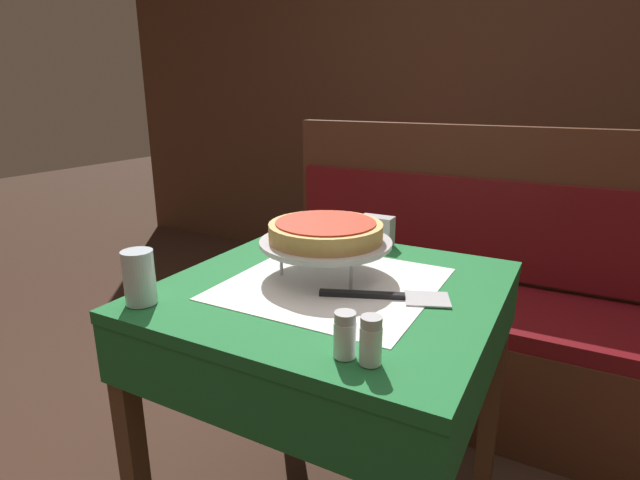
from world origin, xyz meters
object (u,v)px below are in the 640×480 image
object	(u,v)px
pizza_pan_stand	(326,244)
pizza_server	(389,296)
booth_bench	(449,323)
condiment_caddy	(421,168)
dining_table_rear	(421,194)
dining_table_front	(332,323)
deep_dish_pizza	(326,231)
water_glass_near	(139,277)
napkin_holder	(377,231)
pepper_shaker	(371,341)
salt_shaker	(345,335)

from	to	relation	value
pizza_pan_stand	pizza_server	world-z (taller)	pizza_pan_stand
pizza_pan_stand	pizza_server	xyz separation A→B (m)	(0.20, -0.07, -0.08)
pizza_pan_stand	booth_bench	bearing A→B (deg)	80.35
pizza_server	condiment_caddy	size ratio (longest dim) A/B	1.89
dining_table_rear	pizza_server	distance (m)	1.81
dining_table_front	pizza_pan_stand	world-z (taller)	pizza_pan_stand
dining_table_rear	condiment_caddy	world-z (taller)	condiment_caddy
booth_bench	pizza_pan_stand	bearing A→B (deg)	-99.65
dining_table_rear	deep_dish_pizza	xyz separation A→B (m)	(0.27, -1.68, 0.23)
pizza_pan_stand	water_glass_near	bearing A→B (deg)	-128.50
dining_table_front	napkin_holder	bearing A→B (deg)	94.05
booth_bench	pepper_shaker	bearing A→B (deg)	-83.75
deep_dish_pizza	condiment_caddy	bearing A→B (deg)	99.04
water_glass_near	deep_dish_pizza	bearing A→B (deg)	51.50
napkin_holder	deep_dish_pizza	bearing A→B (deg)	-93.37
pizza_pan_stand	deep_dish_pizza	xyz separation A→B (m)	(-0.00, 0.00, 0.03)
dining_table_front	dining_table_rear	distance (m)	1.76
deep_dish_pizza	salt_shaker	size ratio (longest dim) A/B	3.37
dining_table_rear	pizza_server	size ratio (longest dim) A/B	2.64
condiment_caddy	booth_bench	bearing A→B (deg)	-64.22
dining_table_front	dining_table_rear	xyz separation A→B (m)	(-0.31, 1.73, -0.01)
pizza_pan_stand	salt_shaker	distance (m)	0.41
pizza_pan_stand	deep_dish_pizza	distance (m)	0.03
pizza_pan_stand	pizza_server	bearing A→B (deg)	-18.31
dining_table_rear	salt_shaker	xyz separation A→B (m)	(0.49, -2.03, 0.16)
dining_table_front	deep_dish_pizza	distance (m)	0.23
dining_table_rear	water_glass_near	world-z (taller)	water_glass_near
napkin_holder	dining_table_rear	bearing A→B (deg)	101.60
deep_dish_pizza	water_glass_near	xyz separation A→B (m)	(-0.28, -0.35, -0.06)
salt_shaker	napkin_holder	distance (m)	0.68
booth_bench	napkin_holder	bearing A→B (deg)	-103.18
pizza_pan_stand	pepper_shaker	size ratio (longest dim) A/B	3.81
water_glass_near	napkin_holder	bearing A→B (deg)	65.57
deep_dish_pizza	napkin_holder	distance (m)	0.31
dining_table_rear	booth_bench	distance (m)	1.01
booth_bench	pizza_server	world-z (taller)	booth_bench
salt_shaker	pizza_server	bearing A→B (deg)	94.60
dining_table_front	dining_table_rear	size ratio (longest dim) A/B	1.01
condiment_caddy	dining_table_front	bearing A→B (deg)	-79.81
salt_shaker	deep_dish_pizza	bearing A→B (deg)	122.37
dining_table_front	dining_table_rear	world-z (taller)	dining_table_front
water_glass_near	pepper_shaker	xyz separation A→B (m)	(0.55, 0.00, -0.02)
dining_table_front	pizza_pan_stand	size ratio (longest dim) A/B	2.34
deep_dish_pizza	condiment_caddy	xyz separation A→B (m)	(-0.27, 1.67, -0.08)
booth_bench	napkin_holder	distance (m)	0.74
water_glass_near	pepper_shaker	size ratio (longest dim) A/B	1.39
water_glass_near	pepper_shaker	bearing A→B (deg)	0.39
water_glass_near	pizza_server	bearing A→B (deg)	30.94
pizza_pan_stand	dining_table_rear	bearing A→B (deg)	98.97
pizza_pan_stand	deep_dish_pizza	world-z (taller)	deep_dish_pizza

